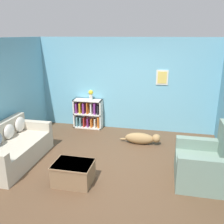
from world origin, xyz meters
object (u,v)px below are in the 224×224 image
Objects in this scene: couch at (12,149)px; coffee_table at (73,172)px; recliner_chair at (207,164)px; dog at (142,138)px; bookshelf at (88,114)px; vase at (91,94)px.

couch reaches higher than coffee_table.
couch is 1.63m from coffee_table.
dog is at bearing 132.54° from recliner_chair.
bookshelf is 0.82× the size of dog.
recliner_chair is at bearing 1.25° from couch.
couch is at bearing -113.81° from vase.
couch is 2.18× the size of bookshelf.
coffee_table is at bearing -16.70° from couch.
couch is at bearing -149.58° from dog.
dog is (1.07, 2.01, -0.07)m from coffee_table.
couch is 2.58× the size of coffee_table.
recliner_chair reaches higher than coffee_table.
dog is 3.64× the size of vase.
couch is at bearing -178.75° from recliner_chair.
bookshelf is 2.94m from coffee_table.
coffee_table is (1.56, -0.47, -0.10)m from couch.
bookshelf is at bearing 153.02° from dog.
vase is (-0.51, 2.85, 0.80)m from coffee_table.
recliner_chair is at bearing -47.46° from dog.
dog is at bearing -27.96° from vase.
vase is at bearing 66.19° from couch.
bookshelf is (0.95, 2.40, 0.10)m from couch.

